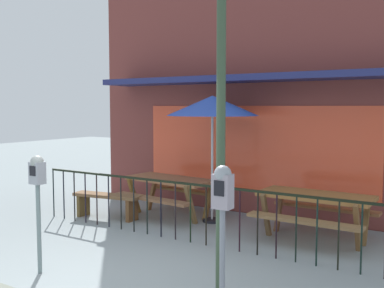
{
  "coord_description": "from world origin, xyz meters",
  "views": [
    {
      "loc": [
        3.86,
        -3.95,
        2.19
      ],
      "look_at": [
        -0.22,
        2.52,
        1.56
      ],
      "focal_mm": 42.62,
      "sensor_mm": 36.0,
      "label": 1
    }
  ],
  "objects_px": {
    "picnic_table_right": "(315,204)",
    "patio_umbrella": "(212,107)",
    "picnic_table_left": "(170,186)",
    "patio_bench": "(107,201)",
    "parking_meter_near": "(38,183)",
    "street_lamp": "(221,81)",
    "parking_meter_far": "(223,204)"
  },
  "relations": [
    {
      "from": "parking_meter_near",
      "to": "street_lamp",
      "type": "height_order",
      "value": "street_lamp"
    },
    {
      "from": "picnic_table_left",
      "to": "picnic_table_right",
      "type": "distance_m",
      "value": 2.94
    },
    {
      "from": "picnic_table_right",
      "to": "parking_meter_near",
      "type": "xyz_separation_m",
      "value": [
        -2.6,
        -3.38,
        0.59
      ]
    },
    {
      "from": "patio_bench",
      "to": "street_lamp",
      "type": "height_order",
      "value": "street_lamp"
    },
    {
      "from": "patio_umbrella",
      "to": "parking_meter_far",
      "type": "relative_size",
      "value": 1.47
    },
    {
      "from": "parking_meter_near",
      "to": "street_lamp",
      "type": "bearing_deg",
      "value": 9.37
    },
    {
      "from": "picnic_table_right",
      "to": "patio_bench",
      "type": "bearing_deg",
      "value": -169.71
    },
    {
      "from": "picnic_table_right",
      "to": "parking_meter_near",
      "type": "height_order",
      "value": "parking_meter_near"
    },
    {
      "from": "picnic_table_right",
      "to": "street_lamp",
      "type": "bearing_deg",
      "value": -92.48
    },
    {
      "from": "patio_bench",
      "to": "parking_meter_near",
      "type": "relative_size",
      "value": 0.92
    },
    {
      "from": "patio_bench",
      "to": "parking_meter_far",
      "type": "bearing_deg",
      "value": -34.03
    },
    {
      "from": "picnic_table_right",
      "to": "parking_meter_far",
      "type": "distance_m",
      "value": 3.5
    },
    {
      "from": "patio_umbrella",
      "to": "parking_meter_near",
      "type": "relative_size",
      "value": 1.53
    },
    {
      "from": "patio_bench",
      "to": "parking_meter_near",
      "type": "height_order",
      "value": "parking_meter_near"
    },
    {
      "from": "picnic_table_right",
      "to": "patio_bench",
      "type": "distance_m",
      "value": 3.97
    },
    {
      "from": "patio_umbrella",
      "to": "parking_meter_near",
      "type": "xyz_separation_m",
      "value": [
        -0.58,
        -3.54,
        -0.98
      ]
    },
    {
      "from": "picnic_table_left",
      "to": "patio_umbrella",
      "type": "distance_m",
      "value": 1.82
    },
    {
      "from": "picnic_table_right",
      "to": "patio_umbrella",
      "type": "bearing_deg",
      "value": 175.6
    },
    {
      "from": "patio_bench",
      "to": "parking_meter_near",
      "type": "xyz_separation_m",
      "value": [
        1.29,
        -2.68,
        0.85
      ]
    },
    {
      "from": "picnic_table_left",
      "to": "patio_bench",
      "type": "distance_m",
      "value": 1.27
    },
    {
      "from": "parking_meter_near",
      "to": "street_lamp",
      "type": "distance_m",
      "value": 2.8
    },
    {
      "from": "picnic_table_right",
      "to": "parking_meter_far",
      "type": "height_order",
      "value": "parking_meter_far"
    },
    {
      "from": "parking_meter_near",
      "to": "parking_meter_far",
      "type": "height_order",
      "value": "parking_meter_far"
    },
    {
      "from": "parking_meter_far",
      "to": "parking_meter_near",
      "type": "bearing_deg",
      "value": 178.96
    },
    {
      "from": "parking_meter_near",
      "to": "parking_meter_far",
      "type": "bearing_deg",
      "value": -1.04
    },
    {
      "from": "picnic_table_right",
      "to": "patio_umbrella",
      "type": "xyz_separation_m",
      "value": [
        -2.02,
        0.16,
        1.57
      ]
    },
    {
      "from": "picnic_table_left",
      "to": "street_lamp",
      "type": "xyz_separation_m",
      "value": [
        2.81,
        -3.06,
        1.85
      ]
    },
    {
      "from": "patio_umbrella",
      "to": "street_lamp",
      "type": "bearing_deg",
      "value": -58.87
    },
    {
      "from": "picnic_table_left",
      "to": "picnic_table_right",
      "type": "relative_size",
      "value": 1.05
    },
    {
      "from": "picnic_table_left",
      "to": "parking_meter_near",
      "type": "xyz_separation_m",
      "value": [
        0.34,
        -3.47,
        0.59
      ]
    },
    {
      "from": "parking_meter_near",
      "to": "street_lamp",
      "type": "xyz_separation_m",
      "value": [
        2.47,
        0.41,
        1.26
      ]
    },
    {
      "from": "patio_bench",
      "to": "parking_meter_far",
      "type": "xyz_separation_m",
      "value": [
        4.04,
        -2.73,
        0.9
      ]
    }
  ]
}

